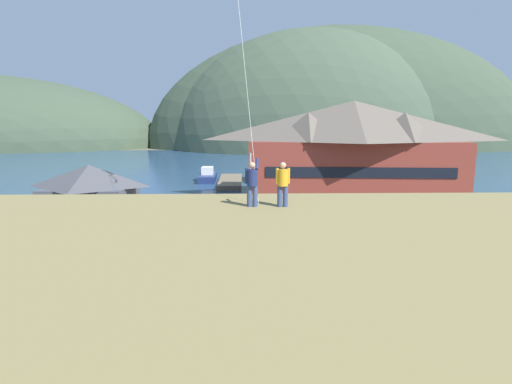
# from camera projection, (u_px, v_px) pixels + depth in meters

# --- Properties ---
(ground_plane) EXTENTS (600.00, 600.00, 0.00)m
(ground_plane) POSITION_uv_depth(u_px,v_px,m) (275.00, 265.00, 25.79)
(ground_plane) COLOR #66604C
(parking_lot_pad) EXTENTS (40.00, 20.00, 0.10)m
(parking_lot_pad) POSITION_uv_depth(u_px,v_px,m) (270.00, 241.00, 30.71)
(parking_lot_pad) COLOR gray
(parking_lot_pad) RESTS_ON ground
(bay_water) EXTENTS (360.00, 84.00, 0.03)m
(bay_water) POSITION_uv_depth(u_px,v_px,m) (255.00, 164.00, 84.88)
(bay_water) COLOR navy
(bay_water) RESTS_ON ground
(far_hill_east_peak) EXTENTS (94.27, 67.36, 76.02)m
(far_hill_east_peak) POSITION_uv_depth(u_px,v_px,m) (312.00, 148.00, 137.72)
(far_hill_east_peak) COLOR #42513D
(far_hill_east_peak) RESTS_ON ground
(far_hill_center_saddle) EXTENTS (133.21, 65.61, 80.01)m
(far_hill_center_saddle) POSITION_uv_depth(u_px,v_px,m) (340.00, 147.00, 143.62)
(far_hill_center_saddle) COLOR #3D4C38
(far_hill_center_saddle) RESTS_ON ground
(harbor_lodge) EXTENTS (24.93, 12.49, 11.15)m
(harbor_lodge) POSITION_uv_depth(u_px,v_px,m) (353.00, 148.00, 46.11)
(harbor_lodge) COLOR brown
(harbor_lodge) RESTS_ON ground
(storage_shed_near_lot) EXTENTS (7.04, 5.62, 5.65)m
(storage_shed_near_lot) POSITION_uv_depth(u_px,v_px,m) (91.00, 200.00, 31.63)
(storage_shed_near_lot) COLOR #474C56
(storage_shed_near_lot) RESTS_ON ground
(storage_shed_waterside) EXTENTS (6.92, 5.19, 4.49)m
(storage_shed_waterside) POSITION_uv_depth(u_px,v_px,m) (297.00, 182.00, 45.12)
(storage_shed_waterside) COLOR beige
(storage_shed_waterside) RESTS_ON ground
(wharf_dock) EXTENTS (3.20, 12.46, 0.70)m
(wharf_dock) POSITION_uv_depth(u_px,v_px,m) (231.00, 182.00, 58.72)
(wharf_dock) COLOR #70604C
(wharf_dock) RESTS_ON ground
(moored_boat_wharfside) EXTENTS (2.49, 7.51, 2.16)m
(moored_boat_wharfside) POSITION_uv_depth(u_px,v_px,m) (208.00, 176.00, 61.86)
(moored_boat_wharfside) COLOR navy
(moored_boat_wharfside) RESTS_ON ground
(moored_boat_outer_mooring) EXTENTS (2.81, 7.29, 2.16)m
(moored_boat_outer_mooring) POSITION_uv_depth(u_px,v_px,m) (254.00, 176.00, 61.97)
(moored_boat_outer_mooring) COLOR #A8A399
(moored_boat_outer_mooring) RESTS_ON ground
(parked_car_back_row_right) EXTENTS (4.30, 2.26, 1.82)m
(parked_car_back_row_right) POSITION_uv_depth(u_px,v_px,m) (381.00, 251.00, 25.13)
(parked_car_back_row_right) COLOR #B28923
(parked_car_back_row_right) RESTS_ON parking_lot_pad
(parked_car_mid_row_near) EXTENTS (4.32, 2.30, 1.82)m
(parked_car_mid_row_near) POSITION_uv_depth(u_px,v_px,m) (226.00, 243.00, 26.82)
(parked_car_mid_row_near) COLOR #B28923
(parked_car_mid_row_near) RESTS_ON parking_lot_pad
(parked_car_lone_by_shed) EXTENTS (4.28, 2.22, 1.82)m
(parked_car_lone_by_shed) POSITION_uv_depth(u_px,v_px,m) (244.00, 221.00, 32.88)
(parked_car_lone_by_shed) COLOR #9EA3A8
(parked_car_lone_by_shed) RESTS_ON parking_lot_pad
(parked_car_back_row_left) EXTENTS (4.20, 2.06, 1.82)m
(parked_car_back_row_left) POSITION_uv_depth(u_px,v_px,m) (101.00, 252.00, 25.11)
(parked_car_back_row_left) COLOR #B28923
(parked_car_back_row_left) RESTS_ON parking_lot_pad
(parked_car_mid_row_center) EXTENTS (4.27, 2.20, 1.82)m
(parked_car_mid_row_center) POSITION_uv_depth(u_px,v_px,m) (445.00, 226.00, 31.25)
(parked_car_mid_row_center) COLOR #B28923
(parked_car_mid_row_center) RESTS_ON parking_lot_pad
(parked_car_mid_row_far) EXTENTS (4.29, 2.24, 1.82)m
(parked_car_mid_row_far) POSITION_uv_depth(u_px,v_px,m) (181.00, 227.00, 30.81)
(parked_car_mid_row_far) COLOR red
(parked_car_mid_row_far) RESTS_ON parking_lot_pad
(parked_car_front_row_red) EXTENTS (4.20, 2.06, 1.82)m
(parked_car_front_row_red) POSITION_uv_depth(u_px,v_px,m) (373.00, 223.00, 31.98)
(parked_car_front_row_red) COLOR slate
(parked_car_front_row_red) RESTS_ON parking_lot_pad
(parking_light_pole) EXTENTS (0.24, 0.78, 6.11)m
(parking_light_pole) POSITION_uv_depth(u_px,v_px,m) (250.00, 183.00, 35.53)
(parking_light_pole) COLOR #ADADB2
(parking_light_pole) RESTS_ON parking_lot_pad
(person_kite_flyer) EXTENTS (0.54, 0.65, 1.86)m
(person_kite_flyer) POSITION_uv_depth(u_px,v_px,m) (252.00, 182.00, 15.86)
(person_kite_flyer) COLOR #384770
(person_kite_flyer) RESTS_ON grassy_hill_foreground
(person_companion) EXTENTS (0.55, 0.40, 1.74)m
(person_companion) POSITION_uv_depth(u_px,v_px,m) (283.00, 183.00, 15.84)
(person_companion) COLOR #384770
(person_companion) RESTS_ON grassy_hill_foreground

